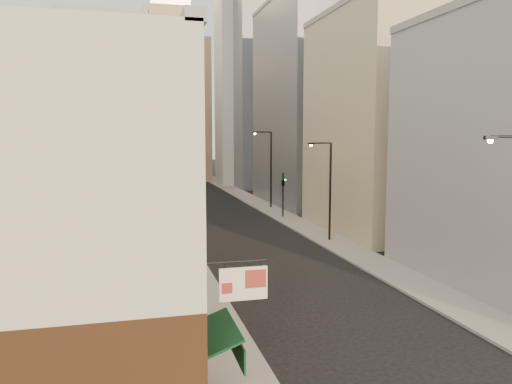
# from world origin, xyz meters

# --- Properties ---
(sidewalk_left) EXTENTS (3.00, 140.00, 0.15)m
(sidewalk_left) POSITION_xyz_m (-6.50, 55.00, 0.07)
(sidewalk_left) COLOR gray
(sidewalk_left) RESTS_ON ground
(sidewalk_right) EXTENTS (3.00, 140.00, 0.15)m
(sidewalk_right) POSITION_xyz_m (6.50, 55.00, 0.07)
(sidewalk_right) COLOR gray
(sidewalk_right) RESTS_ON ground
(near_building_left) EXTENTS (8.30, 23.04, 12.30)m
(near_building_left) POSITION_xyz_m (-10.99, 9.00, 6.02)
(near_building_left) COLOR brown
(near_building_left) RESTS_ON ground
(left_bldg_beige) EXTENTS (8.00, 12.00, 16.00)m
(left_bldg_beige) POSITION_xyz_m (-12.00, 26.00, 8.00)
(left_bldg_beige) COLOR tan
(left_bldg_beige) RESTS_ON ground
(left_bldg_grey) EXTENTS (8.00, 16.00, 20.00)m
(left_bldg_grey) POSITION_xyz_m (-12.00, 42.00, 10.00)
(left_bldg_grey) COLOR gray
(left_bldg_grey) RESTS_ON ground
(left_bldg_tan) EXTENTS (8.00, 18.00, 17.00)m
(left_bldg_tan) POSITION_xyz_m (-12.00, 60.00, 8.50)
(left_bldg_tan) COLOR tan
(left_bldg_tan) RESTS_ON ground
(left_bldg_wingrid) EXTENTS (8.00, 20.00, 24.00)m
(left_bldg_wingrid) POSITION_xyz_m (-12.00, 80.00, 12.00)
(left_bldg_wingrid) COLOR gray
(left_bldg_wingrid) RESTS_ON ground
(right_bldg_beige) EXTENTS (8.00, 16.00, 20.00)m
(right_bldg_beige) POSITION_xyz_m (12.00, 30.00, 10.00)
(right_bldg_beige) COLOR tan
(right_bldg_beige) RESTS_ON ground
(right_bldg_wingrid) EXTENTS (8.00, 20.00, 26.00)m
(right_bldg_wingrid) POSITION_xyz_m (12.00, 50.00, 13.00)
(right_bldg_wingrid) COLOR gray
(right_bldg_wingrid) RESTS_ON ground
(highrise) EXTENTS (21.00, 23.00, 51.20)m
(highrise) POSITION_xyz_m (18.00, 78.00, 25.66)
(highrise) COLOR gray
(highrise) RESTS_ON ground
(clock_tower) EXTENTS (14.00, 14.00, 44.90)m
(clock_tower) POSITION_xyz_m (-1.00, 92.00, 17.63)
(clock_tower) COLOR tan
(clock_tower) RESTS_ON ground
(white_tower) EXTENTS (8.00, 8.00, 41.50)m
(white_tower) POSITION_xyz_m (10.00, 78.00, 18.61)
(white_tower) COLOR silver
(white_tower) RESTS_ON ground
(streetlamp_mid) EXTENTS (2.20, 0.45, 8.42)m
(streetlamp_mid) POSITION_xyz_m (6.18, 26.54, 4.81)
(streetlamp_mid) COLOR black
(streetlamp_mid) RESTS_ON ground
(streetlamp_far) EXTENTS (2.49, 0.41, 9.51)m
(streetlamp_far) POSITION_xyz_m (6.74, 46.65, 5.43)
(streetlamp_far) COLOR black
(streetlamp_far) RESTS_ON ground
(traffic_light_left) EXTENTS (0.57, 0.48, 5.00)m
(traffic_light_left) POSITION_xyz_m (-6.98, 39.97, 3.67)
(traffic_light_left) COLOR black
(traffic_light_left) RESTS_ON ground
(traffic_light_right) EXTENTS (0.70, 0.70, 5.00)m
(traffic_light_right) POSITION_xyz_m (6.22, 39.24, 3.87)
(traffic_light_right) COLOR black
(traffic_light_right) RESTS_ON ground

